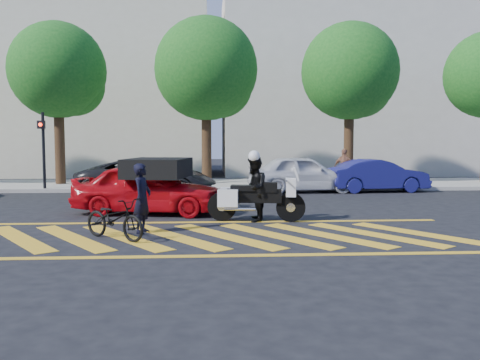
{
  "coord_description": "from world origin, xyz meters",
  "views": [
    {
      "loc": [
        0.17,
        -10.96,
        2.1
      ],
      "look_at": [
        0.94,
        2.29,
        1.05
      ],
      "focal_mm": 38.0,
      "sensor_mm": 36.0,
      "label": 1
    }
  ],
  "objects": [
    {
      "name": "building_left",
      "position": [
        -8.0,
        21.0,
        5.0
      ],
      "size": [
        16.0,
        8.0,
        10.0
      ],
      "primitive_type": "cube",
      "color": "beige",
      "rests_on": "ground"
    },
    {
      "name": "tree_center",
      "position": [
        0.13,
        12.06,
        5.1
      ],
      "size": [
        4.6,
        4.6,
        7.56
      ],
      "color": "black",
      "rests_on": "ground"
    },
    {
      "name": "bicycle",
      "position": [
        -1.86,
        -0.21,
        0.44
      ],
      "size": [
        1.69,
        1.5,
        0.89
      ],
      "primitive_type": "imported",
      "rotation": [
        0.0,
        0.0,
        0.91
      ],
      "color": "black",
      "rests_on": "ground"
    },
    {
      "name": "red_convertible",
      "position": [
        -1.61,
        3.54,
        0.71
      ],
      "size": [
        4.42,
        2.37,
        1.43
      ],
      "primitive_type": "imported",
      "rotation": [
        0.0,
        0.0,
        1.4
      ],
      "color": "#BC0810",
      "rests_on": "ground"
    },
    {
      "name": "police_motorcycle",
      "position": [
        1.31,
        2.01,
        0.61
      ],
      "size": [
        2.52,
        0.91,
        1.12
      ],
      "rotation": [
        0.0,
        0.0,
        -0.14
      ],
      "color": "black",
      "rests_on": "ground"
    },
    {
      "name": "pedestrian_right",
      "position": [
        5.78,
        10.0,
        0.94
      ],
      "size": [
        0.98,
        0.86,
        1.58
      ],
      "primitive_type": "imported",
      "rotation": [
        0.0,
        0.0,
        2.5
      ],
      "color": "#955F44",
      "rests_on": "sidewalk"
    },
    {
      "name": "officer_moto",
      "position": [
        1.29,
        2.0,
        0.84
      ],
      "size": [
        0.75,
        0.9,
        1.69
      ],
      "primitive_type": "imported",
      "rotation": [
        0.0,
        0.0,
        -1.71
      ],
      "color": "black",
      "rests_on": "ground"
    },
    {
      "name": "parked_mid_right",
      "position": [
        3.87,
        9.2,
        0.75
      ],
      "size": [
        4.49,
        2.05,
        1.49
      ],
      "primitive_type": "imported",
      "rotation": [
        0.0,
        0.0,
        1.64
      ],
      "color": "silver",
      "rests_on": "ground"
    },
    {
      "name": "parked_right",
      "position": [
        6.94,
        9.2,
        0.66
      ],
      "size": [
        4.1,
        1.73,
        1.32
      ],
      "primitive_type": "imported",
      "rotation": [
        0.0,
        0.0,
        1.66
      ],
      "color": "navy",
      "rests_on": "ground"
    },
    {
      "name": "sidewalk",
      "position": [
        0.0,
        12.0,
        0.07
      ],
      "size": [
        60.0,
        5.0,
        0.15
      ],
      "primitive_type": "cube",
      "color": "#9E998E",
      "rests_on": "ground"
    },
    {
      "name": "building_right",
      "position": [
        9.0,
        21.0,
        5.5
      ],
      "size": [
        16.0,
        8.0,
        11.0
      ],
      "primitive_type": "cube",
      "color": "beige",
      "rests_on": "ground"
    },
    {
      "name": "tree_right",
      "position": [
        6.63,
        12.06,
        5.05
      ],
      "size": [
        4.4,
        4.4,
        7.41
      ],
      "color": "black",
      "rests_on": "ground"
    },
    {
      "name": "parked_mid_left",
      "position": [
        -2.13,
        7.8,
        0.7
      ],
      "size": [
        5.27,
        2.91,
        1.4
      ],
      "primitive_type": "imported",
      "rotation": [
        0.0,
        0.0,
        1.45
      ],
      "color": "black",
      "rests_on": "ground"
    },
    {
      "name": "ground",
      "position": [
        0.0,
        0.0,
        0.0
      ],
      "size": [
        90.0,
        90.0,
        0.0
      ],
      "primitive_type": "plane",
      "color": "black",
      "rests_on": "ground"
    },
    {
      "name": "tree_left",
      "position": [
        -6.37,
        12.06,
        4.99
      ],
      "size": [
        4.2,
        4.2,
        7.26
      ],
      "color": "black",
      "rests_on": "ground"
    },
    {
      "name": "crosswalk",
      "position": [
        -0.04,
        0.0,
        0.0
      ],
      "size": [
        12.33,
        4.0,
        0.01
      ],
      "color": "gold",
      "rests_on": "ground"
    },
    {
      "name": "officer_bike",
      "position": [
        -1.37,
        0.52,
        0.79
      ],
      "size": [
        0.51,
        0.65,
        1.57
      ],
      "primitive_type": "imported",
      "rotation": [
        0.0,
        0.0,
        1.31
      ],
      "color": "black",
      "rests_on": "ground"
    },
    {
      "name": "signal_pole",
      "position": [
        -6.5,
        9.74,
        1.92
      ],
      "size": [
        0.28,
        0.43,
        3.2
      ],
      "color": "black",
      "rests_on": "ground"
    }
  ]
}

